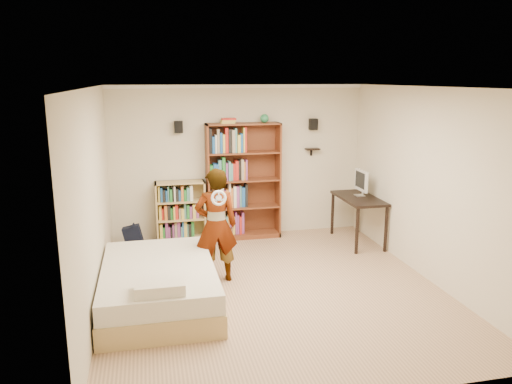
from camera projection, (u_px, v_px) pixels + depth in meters
ground at (273, 288)px, 6.82m from camera, size 4.50×5.00×0.01m
room_shell at (274, 161)px, 6.43m from camera, size 4.52×5.02×2.71m
crown_molding at (274, 90)px, 6.23m from camera, size 4.50×5.00×0.06m
speaker_left at (179, 127)px, 8.44m from camera, size 0.14×0.12×0.20m
speaker_right at (313, 124)px, 8.94m from camera, size 0.14×0.12×0.20m
wall_shelf at (313, 149)px, 9.05m from camera, size 0.25×0.16×0.02m
tall_bookshelf at (243, 181)px, 8.80m from camera, size 1.30×0.38×2.05m
low_bookshelf at (181, 212)px, 8.71m from camera, size 0.85×0.32×1.07m
computer_desk at (358, 220)px, 8.66m from camera, size 0.60×1.19×0.81m
imac at (360, 183)px, 8.62m from camera, size 0.14×0.46×0.45m
daybed at (159, 280)px, 6.31m from camera, size 1.41×2.17×0.64m
person at (216, 225)px, 6.94m from camera, size 0.60×0.40×1.62m
wii_wheel at (219, 198)px, 6.54m from camera, size 0.21×0.08×0.21m
navy_bag at (134, 237)px, 8.32m from camera, size 0.33×0.23×0.43m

